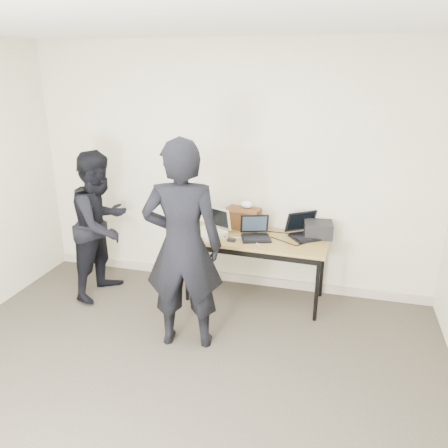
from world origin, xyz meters
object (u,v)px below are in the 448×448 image
(laptop_center, at_px, (255,233))
(person_typist, at_px, (183,247))
(laptop_beige, at_px, (210,229))
(desk, at_px, (255,243))
(person_observer, at_px, (101,225))
(laptop_right, at_px, (305,231))
(leather_satchel, at_px, (244,218))
(equipment_box, at_px, (318,229))

(laptop_center, distance_m, person_typist, 1.06)
(person_typist, bearing_deg, laptop_beige, -99.01)
(desk, bearing_deg, laptop_center, -110.33)
(desk, relative_size, laptop_beige, 3.38)
(laptop_beige, height_order, laptop_center, laptop_beige)
(person_typist, height_order, person_observer, person_typist)
(laptop_beige, relative_size, laptop_center, 1.21)
(desk, distance_m, laptop_center, 0.11)
(laptop_right, height_order, leather_satchel, leather_satchel)
(laptop_center, distance_m, leather_satchel, 0.30)
(person_observer, bearing_deg, equipment_box, -69.46)
(desk, xyz_separation_m, laptop_right, (0.50, 0.17, 0.12))
(laptop_right, height_order, equipment_box, laptop_right)
(laptop_beige, height_order, person_observer, person_observer)
(laptop_right, distance_m, person_typist, 1.48)
(equipment_box, bearing_deg, laptop_beige, -168.85)
(desk, xyz_separation_m, laptop_beige, (-0.49, -0.03, 0.11))
(desk, bearing_deg, person_observer, -167.98)
(desk, bearing_deg, equipment_box, 19.53)
(laptop_center, relative_size, person_observer, 0.23)
(leather_satchel, bearing_deg, laptop_center, -45.02)
(person_typist, bearing_deg, laptop_right, -141.43)
(laptop_right, xyz_separation_m, equipment_box, (0.13, 0.02, 0.03))
(equipment_box, relative_size, person_observer, 0.18)
(laptop_center, xyz_separation_m, person_observer, (-1.64, -0.27, 0.03))
(leather_satchel, height_order, person_typist, person_typist)
(leather_satchel, distance_m, equipment_box, 0.81)
(desk, distance_m, equipment_box, 0.67)
(desk, bearing_deg, person_typist, -113.13)
(equipment_box, relative_size, person_typist, 0.15)
(laptop_center, xyz_separation_m, person_typist, (-0.45, -0.94, 0.18))
(laptop_right, distance_m, equipment_box, 0.14)
(person_observer, bearing_deg, leather_satchel, -62.13)
(laptop_center, relative_size, leather_satchel, 0.98)
(leather_satchel, bearing_deg, laptop_right, 3.22)
(laptop_beige, distance_m, laptop_center, 0.49)
(desk, height_order, person_typist, person_typist)
(leather_satchel, relative_size, person_observer, 0.24)
(person_observer, bearing_deg, laptop_beige, -69.08)
(leather_satchel, bearing_deg, desk, -43.97)
(person_typist, bearing_deg, leather_satchel, -114.32)
(leather_satchel, distance_m, person_observer, 1.55)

